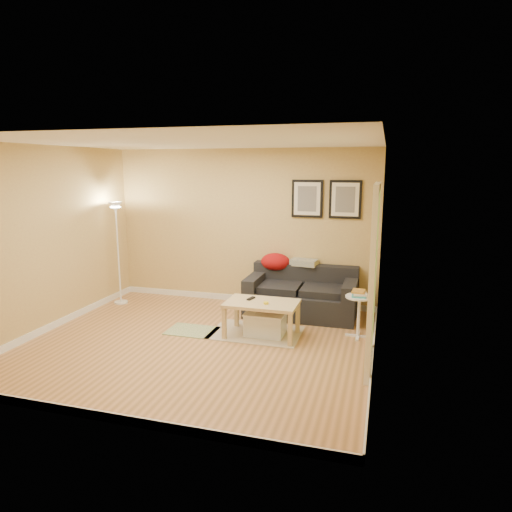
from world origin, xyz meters
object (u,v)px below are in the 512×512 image
sofa (301,292)px  coffee_table (262,319)px  storage_bin (265,324)px  side_table (359,317)px  book_stack (359,293)px  floor_lamp (118,256)px

sofa → coffee_table: 1.12m
coffee_table → storage_bin: 0.10m
side_table → book_stack: book_stack is taller
sofa → book_stack: sofa is taller
floor_lamp → side_table: bearing=-7.0°
coffee_table → book_stack: 1.37m
storage_bin → floor_lamp: floor_lamp is taller
coffee_table → book_stack: (1.27, 0.35, 0.38)m
sofa → floor_lamp: 3.14m
storage_bin → side_table: size_ratio=0.94×
coffee_table → storage_bin: coffee_table is taller
storage_bin → side_table: (1.24, 0.29, 0.12)m
floor_lamp → sofa: bearing=4.1°
sofa → storage_bin: sofa is taller
side_table → book_stack: (-0.01, 0.01, 0.33)m
sofa → storage_bin: (-0.32, -1.01, -0.21)m
sofa → book_stack: size_ratio=6.90×
coffee_table → side_table: 1.33m
book_stack → floor_lamp: size_ratio=0.14×
coffee_table → book_stack: size_ratio=3.99×
book_stack → side_table: bearing=-53.9°
side_table → sofa: bearing=142.3°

